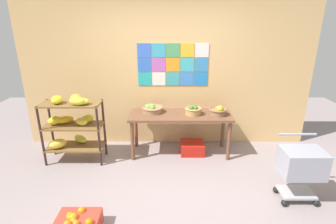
# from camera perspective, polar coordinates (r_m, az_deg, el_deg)

# --- Properties ---
(ground) EXTENTS (9.39, 9.39, 0.00)m
(ground) POSITION_cam_1_polar(r_m,az_deg,el_deg) (3.58, -0.56, -18.43)
(ground) COLOR gray
(back_wall_with_art) EXTENTS (5.09, 0.07, 2.92)m
(back_wall_with_art) POSITION_cam_1_polar(r_m,az_deg,el_deg) (4.61, -0.51, 10.21)
(back_wall_with_art) COLOR tan
(back_wall_with_art) RESTS_ON ground
(banana_shelf_unit) EXTENTS (0.92, 0.49, 1.12)m
(banana_shelf_unit) POSITION_cam_1_polar(r_m,az_deg,el_deg) (4.42, -20.47, -2.10)
(banana_shelf_unit) COLOR #361F20
(banana_shelf_unit) RESTS_ON ground
(display_table) EXTENTS (1.69, 0.61, 0.72)m
(display_table) POSITION_cam_1_polar(r_m,az_deg,el_deg) (4.40, 2.46, -1.51)
(display_table) COLOR brown
(display_table) RESTS_ON ground
(fruit_basket_left) EXTENTS (0.30, 0.30, 0.17)m
(fruit_basket_left) POSITION_cam_1_polar(r_m,az_deg,el_deg) (4.38, 10.65, 0.33)
(fruit_basket_left) COLOR olive
(fruit_basket_left) RESTS_ON display_table
(fruit_basket_right) EXTENTS (0.36, 0.36, 0.14)m
(fruit_basket_right) POSITION_cam_1_polar(r_m,az_deg,el_deg) (4.44, -3.76, 0.72)
(fruit_basket_right) COLOR #95724E
(fruit_basket_right) RESTS_ON display_table
(fruit_basket_centre) EXTENTS (0.28, 0.28, 0.16)m
(fruit_basket_centre) POSITION_cam_1_polar(r_m,az_deg,el_deg) (4.34, 5.24, 0.41)
(fruit_basket_centre) COLOR tan
(fruit_basket_centre) RESTS_ON display_table
(produce_crate_under_table) EXTENTS (0.40, 0.35, 0.20)m
(produce_crate_under_table) POSITION_cam_1_polar(r_m,az_deg,el_deg) (4.61, 5.04, -7.75)
(produce_crate_under_table) COLOR red
(produce_crate_under_table) RESTS_ON ground
(orange_crate_foreground) EXTENTS (0.46, 0.35, 0.24)m
(orange_crate_foreground) POSITION_cam_1_polar(r_m,az_deg,el_deg) (3.25, -19.22, -22.05)
(orange_crate_foreground) COLOR red
(orange_crate_foreground) RESTS_ON ground
(shopping_cart) EXTENTS (0.50, 0.42, 0.84)m
(shopping_cart) POSITION_cam_1_polar(r_m,az_deg,el_deg) (3.70, 26.78, -10.22)
(shopping_cart) COLOR black
(shopping_cart) RESTS_ON ground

